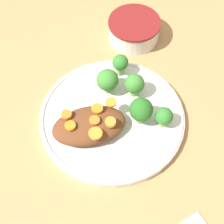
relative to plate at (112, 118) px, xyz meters
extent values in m
plane|color=tan|center=(0.00, 0.00, -0.01)|extent=(4.00, 4.00, 0.00)
cylinder|color=silver|center=(0.00, 0.00, 0.00)|extent=(0.28, 0.28, 0.02)
torus|color=silver|center=(0.00, 0.00, 0.01)|extent=(0.27, 0.27, 0.01)
cylinder|color=silver|center=(-0.10, -0.20, 0.01)|extent=(0.11, 0.11, 0.05)
cylinder|color=maroon|center=(-0.10, -0.20, 0.03)|extent=(0.11, 0.11, 0.01)
cylinder|color=white|center=(-0.10, -0.20, 0.03)|extent=(0.09, 0.09, 0.01)
ellipsoid|color=brown|center=(0.05, 0.02, 0.02)|extent=(0.14, 0.08, 0.03)
cylinder|color=#7FA85B|center=(-0.04, -0.10, 0.02)|extent=(0.02, 0.02, 0.02)
sphere|color=#337A2D|center=(-0.04, -0.10, 0.04)|extent=(0.03, 0.03, 0.03)
cylinder|color=#759E51|center=(-0.05, 0.02, 0.02)|extent=(0.02, 0.02, 0.02)
sphere|color=#286B23|center=(-0.05, 0.02, 0.04)|extent=(0.04, 0.04, 0.04)
cylinder|color=#759E51|center=(-0.05, -0.04, 0.02)|extent=(0.02, 0.02, 0.02)
sphere|color=#3D8433|center=(-0.05, -0.04, 0.04)|extent=(0.04, 0.04, 0.04)
cylinder|color=#759E51|center=(-0.01, -0.06, 0.02)|extent=(0.01, 0.01, 0.02)
sphere|color=#3D8433|center=(-0.01, -0.06, 0.04)|extent=(0.04, 0.04, 0.04)
cylinder|color=#7FA85B|center=(-0.09, 0.04, 0.01)|extent=(0.02, 0.02, 0.02)
sphere|color=#337A2D|center=(-0.09, 0.04, 0.03)|extent=(0.03, 0.03, 0.03)
cylinder|color=orange|center=(0.04, 0.05, 0.04)|extent=(0.02, 0.02, 0.00)
cylinder|color=orange|center=(0.03, 0.00, 0.04)|extent=(0.02, 0.02, 0.00)
cylinder|color=orange|center=(0.08, 0.02, 0.04)|extent=(0.02, 0.02, 0.01)
cylinder|color=orange|center=(0.01, 0.03, 0.04)|extent=(0.02, 0.02, 0.01)
cylinder|color=orange|center=(0.08, 0.00, 0.04)|extent=(0.02, 0.02, 0.01)
cylinder|color=orange|center=(0.00, -0.01, 0.04)|extent=(0.02, 0.02, 0.00)
cylinder|color=orange|center=(0.04, 0.02, 0.04)|extent=(0.02, 0.02, 0.01)
camera|label=1|loc=(0.09, 0.37, 0.61)|focal=60.00mm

